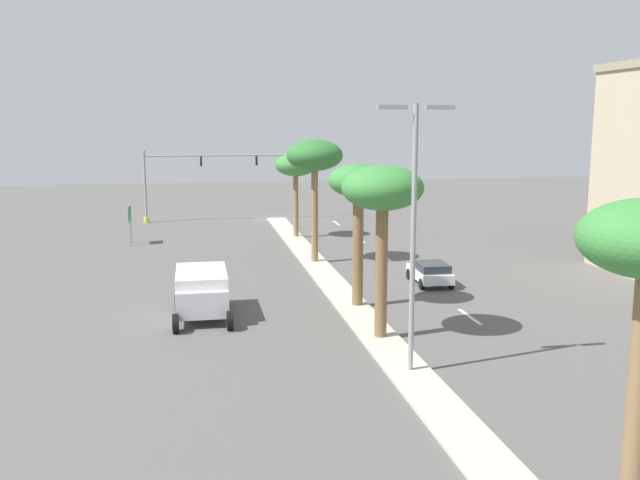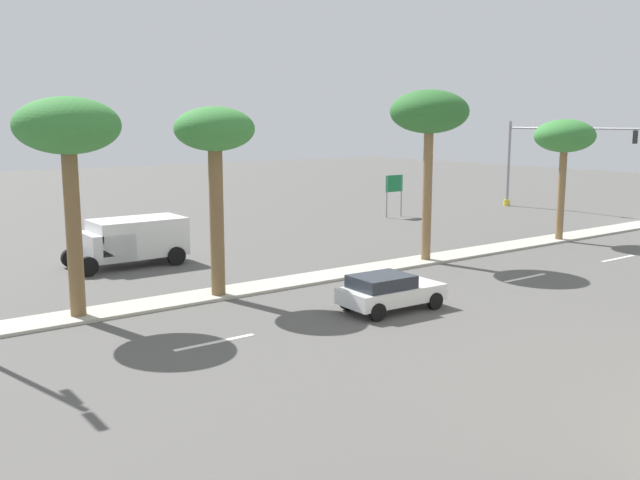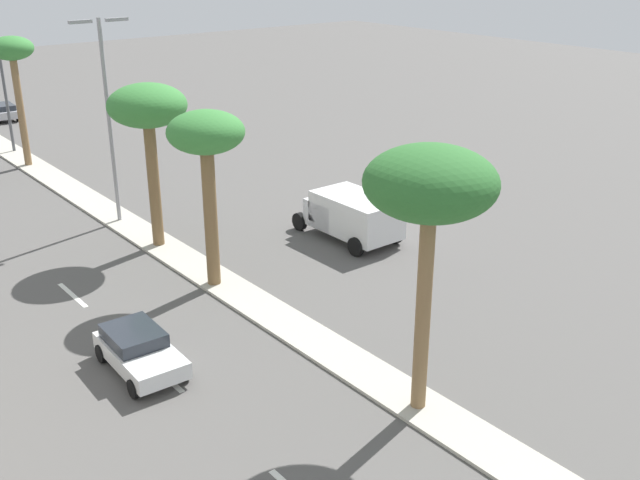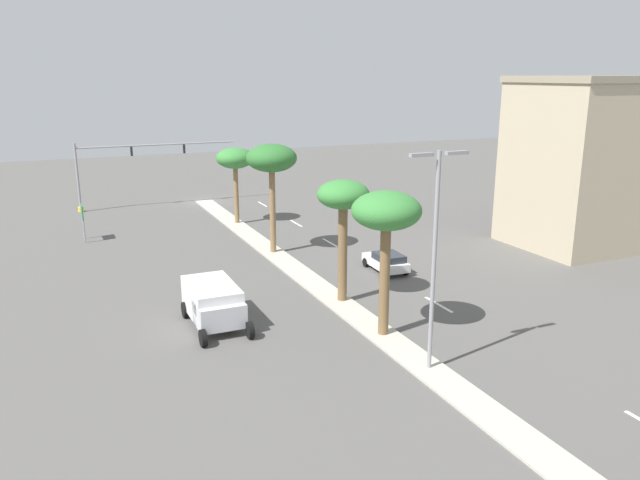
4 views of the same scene
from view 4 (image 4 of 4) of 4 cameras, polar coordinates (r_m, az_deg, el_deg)
name	(u,v)px [view 4 (image 4 of 4)]	position (r m, az deg, el deg)	size (l,w,h in m)	color
ground_plane	(358,317)	(35.56, 3.50, -7.10)	(160.00, 160.00, 0.00)	#565451
median_curb	(472,402)	(27.64, 13.77, -14.22)	(1.80, 93.65, 0.12)	#B7B2A3
lane_stripe_left	(262,204)	(66.34, -5.30, 3.30)	(0.20, 2.80, 0.01)	silver
lane_stripe_trailing	(296,223)	(57.50, -2.20, 1.54)	(0.20, 2.80, 0.01)	silver
lane_stripe_right	(330,243)	(50.84, 0.93, -0.25)	(0.20, 2.80, 0.01)	silver
lane_stripe_front	(376,269)	(44.23, 5.15, -2.65)	(0.20, 2.80, 0.01)	silver
lane_stripe_outboard	(439,305)	(38.03, 10.84, -5.84)	(0.20, 2.80, 0.01)	silver
traffic_signal_gantry	(119,166)	(66.39, -17.97, 6.51)	(16.29, 0.53, 6.88)	gray
directional_road_sign	(82,215)	(54.51, -20.98, 2.14)	(0.10, 1.57, 3.04)	gray
commercial_building	(599,162)	(54.32, 24.21, 6.57)	(13.25, 9.12, 13.25)	tan
palm_tree_mid	(235,160)	(56.81, -7.81, 7.33)	(3.41, 3.41, 6.88)	olive
palm_tree_leading	(272,160)	(46.58, -4.47, 7.31)	(3.79, 3.79, 8.27)	olive
palm_tree_front	(343,200)	(36.17, 2.14, 3.65)	(3.09, 3.09, 7.33)	brown
palm_tree_trailing	(386,215)	(31.31, 6.11, 2.28)	(3.56, 3.56, 7.61)	brown
street_lamp_trailing	(435,245)	(27.92, 10.50, -0.49)	(2.90, 0.24, 10.10)	gray
sedan_white_outboard	(386,261)	(43.56, 6.12, -1.95)	(2.10, 3.96, 1.36)	silver
box_truck	(214,304)	(34.47, -9.72, -5.77)	(2.75, 5.49, 2.26)	silver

